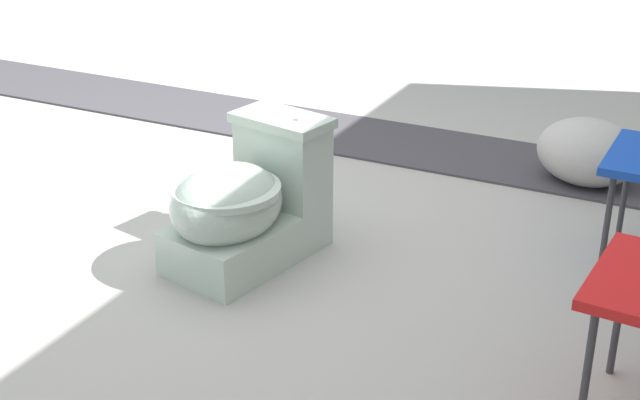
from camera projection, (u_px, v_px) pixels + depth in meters
The scene contains 4 objects.
ground_plane at pixel (212, 224), 3.59m from camera, with size 14.00×14.00×0.00m, color #A8A59E.
gravel_strip at pixel (430, 148), 4.36m from camera, with size 0.56×8.00×0.01m, color #423F44.
toilet at pixel (245, 205), 3.23m from camera, with size 0.69×0.49×0.52m.
boulder_near at pixel (588, 152), 3.91m from camera, with size 0.45×0.37×0.30m, color #B7B2AD.
Camera 1 is at (2.70, 1.83, 1.56)m, focal length 50.00 mm.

